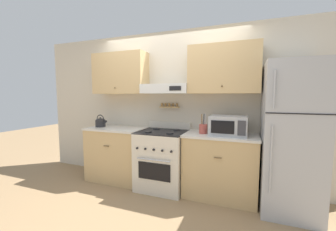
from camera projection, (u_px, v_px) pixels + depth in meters
name	position (u px, v px, depth m)	size (l,w,h in m)	color
ground_plane	(156.00, 195.00, 3.07)	(16.00, 16.00, 0.00)	#937551
wall_back	(170.00, 97.00, 3.48)	(5.20, 0.46, 2.55)	beige
counter_left	(118.00, 153.00, 3.63)	(1.00, 0.63, 0.92)	tan
counter_right	(220.00, 165.00, 3.01)	(1.04, 0.63, 0.92)	tan
stove_range	(163.00, 159.00, 3.29)	(0.74, 0.70, 1.03)	beige
refrigerator	(290.00, 138.00, 2.59)	(0.66, 0.77, 1.89)	#ADAFB5
tea_kettle	(101.00, 122.00, 3.67)	(0.23, 0.18, 0.22)	#232326
microwave	(228.00, 125.00, 2.91)	(0.50, 0.41, 0.27)	#ADAFB5
utensil_crock	(203.00, 128.00, 3.02)	(0.12, 0.12, 0.29)	#B24C42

